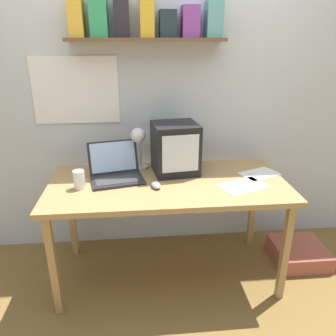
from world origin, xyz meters
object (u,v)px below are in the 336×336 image
laptop (116,170)px  floor_cushion (299,253)px  corner_desk (168,190)px  open_notebook (260,174)px  juice_glass (79,181)px  crt_monitor (175,148)px  printed_handout (243,186)px  desk_lamp (139,140)px  computer_mouse (156,185)px

laptop → floor_cushion: bearing=-13.9°
corner_desk → open_notebook: open_notebook is taller
corner_desk → juice_glass: bearing=-175.1°
corner_desk → crt_monitor: 0.31m
open_notebook → printed_handout: (-0.18, -0.19, 0.00)m
open_notebook → floor_cushion: open_notebook is taller
juice_glass → printed_handout: (1.06, -0.07, -0.05)m
desk_lamp → juice_glass: size_ratio=2.66×
juice_glass → crt_monitor: bearing=19.4°
crt_monitor → floor_cushion: size_ratio=0.91×
desk_lamp → juice_glass: (-0.39, -0.27, -0.18)m
laptop → printed_handout: size_ratio=1.15×
corner_desk → crt_monitor: bearing=69.0°
laptop → open_notebook: (1.02, -0.03, -0.06)m
laptop → corner_desk: bearing=-27.8°
crt_monitor → juice_glass: crt_monitor is taller
juice_glass → computer_mouse: juice_glass is taller
corner_desk → computer_mouse: computer_mouse is taller
crt_monitor → computer_mouse: crt_monitor is taller
desk_lamp → printed_handout: 0.79m
juice_glass → computer_mouse: (0.49, -0.03, -0.04)m
printed_handout → juice_glass: bearing=176.3°
laptop → floor_cushion: laptop is taller
corner_desk → open_notebook: 0.67m
floor_cushion → computer_mouse: bearing=-173.1°
laptop → computer_mouse: size_ratio=3.50×
corner_desk → floor_cushion: 1.23m
crt_monitor → computer_mouse: 0.34m
laptop → open_notebook: bearing=-13.6°
corner_desk → printed_handout: size_ratio=4.57×
computer_mouse → printed_handout: bearing=-3.5°
floor_cushion → corner_desk: bearing=-177.0°
floor_cushion → laptop: bearing=178.2°
desk_lamp → juice_glass: bearing=-134.7°
computer_mouse → juice_glass: bearing=176.1°
open_notebook → printed_handout: size_ratio=0.89×
crt_monitor → open_notebook: bearing=-17.3°
laptop → juice_glass: size_ratio=3.30×
printed_handout → open_notebook: bearing=46.6°
crt_monitor → juice_glass: (-0.64, -0.23, -0.12)m
laptop → crt_monitor: bearing=-1.7°
computer_mouse → printed_handout: (0.57, -0.03, -0.01)m
open_notebook → floor_cushion: 0.79m
desk_lamp → computer_mouse: bearing=-60.8°
floor_cushion → printed_handout: bearing=-163.1°
desk_lamp → juice_glass: desk_lamp is taller
juice_glass → laptop: bearing=33.8°
computer_mouse → printed_handout: 0.57m
corner_desk → computer_mouse: bearing=-136.0°
printed_handout → crt_monitor: bearing=144.6°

